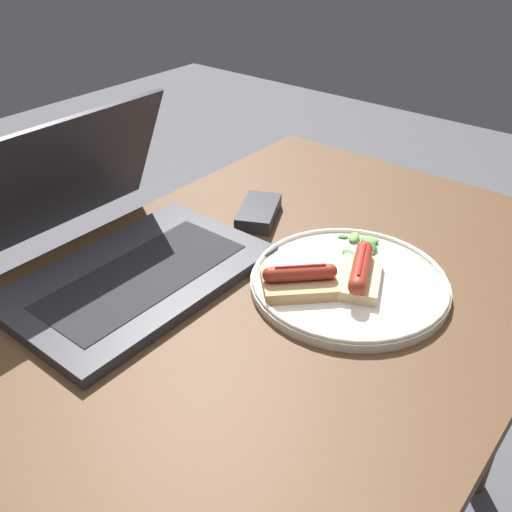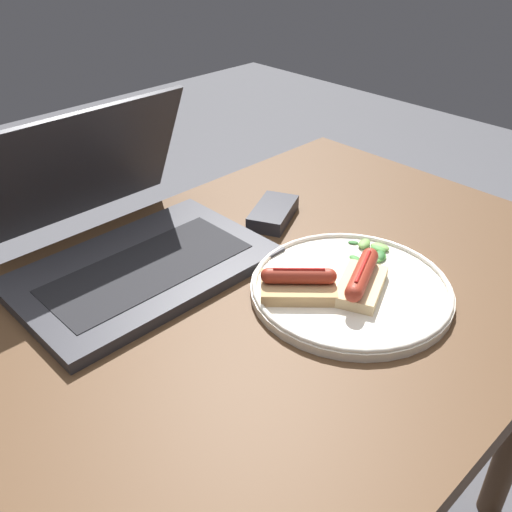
{
  "view_description": "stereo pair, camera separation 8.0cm",
  "coord_description": "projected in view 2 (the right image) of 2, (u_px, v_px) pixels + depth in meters",
  "views": [
    {
      "loc": [
        -0.4,
        -0.4,
        1.2
      ],
      "look_at": [
        0.12,
        0.02,
        0.76
      ],
      "focal_mm": 40.0,
      "sensor_mm": 36.0,
      "label": 1
    },
    {
      "loc": [
        -0.35,
        -0.46,
        1.2
      ],
      "look_at": [
        0.12,
        0.02,
        0.76
      ],
      "focal_mm": 40.0,
      "sensor_mm": 36.0,
      "label": 2
    }
  ],
  "objects": [
    {
      "name": "sausage_toast_middle",
      "position": [
        298.0,
        284.0,
        0.8
      ],
      "size": [
        0.12,
        0.12,
        0.04
      ],
      "rotation": [
        0.0,
        0.0,
        2.35
      ],
      "color": "tan",
      "rests_on": "plate"
    },
    {
      "name": "salad_pile",
      "position": [
        374.0,
        250.0,
        0.89
      ],
      "size": [
        0.07,
        0.08,
        0.01
      ],
      "color": "#709E4C",
      "rests_on": "plate"
    },
    {
      "name": "plate",
      "position": [
        351.0,
        288.0,
        0.82
      ],
      "size": [
        0.29,
        0.29,
        0.02
      ],
      "color": "silver",
      "rests_on": "desk"
    },
    {
      "name": "laptop",
      "position": [
        122.0,
        239.0,
        0.88
      ],
      "size": [
        0.38,
        0.34,
        0.23
      ],
      "color": "#2D2D33",
      "rests_on": "desk"
    },
    {
      "name": "external_drive",
      "position": [
        273.0,
        213.0,
        1.01
      ],
      "size": [
        0.13,
        0.11,
        0.03
      ],
      "rotation": [
        0.0,
        0.0,
        0.46
      ],
      "color": "#232328",
      "rests_on": "desk"
    },
    {
      "name": "sausage_toast_left",
      "position": [
        361.0,
        280.0,
        0.8
      ],
      "size": [
        0.12,
        0.09,
        0.04
      ],
      "rotation": [
        0.0,
        0.0,
        0.41
      ],
      "color": "#D6B784",
      "rests_on": "plate"
    },
    {
      "name": "desk",
      "position": [
        203.0,
        382.0,
        0.79
      ],
      "size": [
        1.33,
        0.7,
        0.7
      ],
      "color": "#4C331E",
      "rests_on": "ground_plane"
    }
  ]
}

